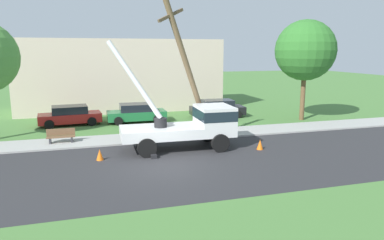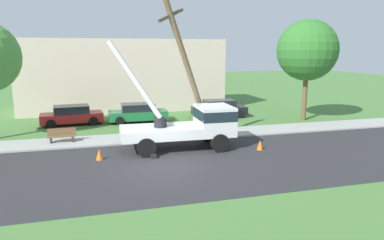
# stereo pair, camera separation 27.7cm
# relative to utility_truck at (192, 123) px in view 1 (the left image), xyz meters

# --- Properties ---
(ground_plane) EXTENTS (120.00, 120.00, 0.00)m
(ground_plane) POSITION_rel_utility_truck_xyz_m (-2.21, 9.16, -1.41)
(ground_plane) COLOR #477538
(road_asphalt) EXTENTS (80.00, 8.89, 0.01)m
(road_asphalt) POSITION_rel_utility_truck_xyz_m (-2.21, -2.84, -1.40)
(road_asphalt) COLOR #2B2B2D
(road_asphalt) RESTS_ON ground
(sidewalk_strip) EXTENTS (80.00, 2.59, 0.10)m
(sidewalk_strip) POSITION_rel_utility_truck_xyz_m (-2.21, 2.91, -1.36)
(sidewalk_strip) COLOR #9E9E99
(sidewalk_strip) RESTS_ON ground
(utility_truck) EXTENTS (6.76, 3.21, 5.98)m
(utility_truck) POSITION_rel_utility_truck_xyz_m (0.00, 0.00, 0.00)
(utility_truck) COLOR silver
(utility_truck) RESTS_ON ground
(leaning_utility_pole) EXTENTS (3.80, 2.08, 8.40)m
(leaning_utility_pole) POSITION_rel_utility_truck_xyz_m (0.15, 1.31, 2.88)
(leaning_utility_pole) COLOR brown
(leaning_utility_pole) RESTS_ON ground
(traffic_cone_ahead) EXTENTS (0.36, 0.36, 0.56)m
(traffic_cone_ahead) POSITION_rel_utility_truck_xyz_m (3.51, -1.40, -1.13)
(traffic_cone_ahead) COLOR orange
(traffic_cone_ahead) RESTS_ON ground
(traffic_cone_behind) EXTENTS (0.36, 0.36, 0.56)m
(traffic_cone_behind) POSITION_rel_utility_truck_xyz_m (-5.10, -0.93, -1.13)
(traffic_cone_behind) COLOR orange
(traffic_cone_behind) RESTS_ON ground
(parked_sedan_red) EXTENTS (4.55, 2.28, 1.42)m
(parked_sedan_red) POSITION_rel_utility_truck_xyz_m (-6.85, 8.61, -0.70)
(parked_sedan_red) COLOR #B21E1E
(parked_sedan_red) RESTS_ON ground
(parked_sedan_green) EXTENTS (4.41, 2.04, 1.42)m
(parked_sedan_green) POSITION_rel_utility_truck_xyz_m (-2.01, 8.30, -0.70)
(parked_sedan_green) COLOR #1E6638
(parked_sedan_green) RESTS_ON ground
(parked_sedan_black) EXTENTS (4.49, 2.18, 1.42)m
(parked_sedan_black) POSITION_rel_utility_truck_xyz_m (4.70, 8.60, -0.70)
(parked_sedan_black) COLOR black
(parked_sedan_black) RESTS_ON ground
(park_bench) EXTENTS (1.60, 0.45, 0.90)m
(park_bench) POSITION_rel_utility_truck_xyz_m (-7.16, 2.97, -0.95)
(park_bench) COLOR brown
(park_bench) RESTS_ON ground
(roadside_tree_far) EXTENTS (4.63, 4.63, 7.74)m
(roadside_tree_far) POSITION_rel_utility_truck_xyz_m (10.69, 5.57, 4.00)
(roadside_tree_far) COLOR brown
(roadside_tree_far) RESTS_ON ground
(lowrise_building_backdrop) EXTENTS (18.00, 6.00, 6.40)m
(lowrise_building_backdrop) POSITION_rel_utility_truck_xyz_m (-2.43, 15.23, 1.79)
(lowrise_building_backdrop) COLOR beige
(lowrise_building_backdrop) RESTS_ON ground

